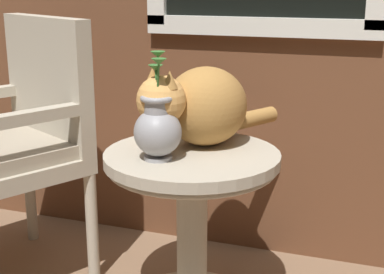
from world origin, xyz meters
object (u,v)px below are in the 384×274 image
(wicker_side_table, at_px, (192,203))
(pewter_vase_with_ivy, at_px, (158,127))
(wicker_chair, at_px, (14,136))
(cat, at_px, (200,106))

(wicker_side_table, height_order, pewter_vase_with_ivy, pewter_vase_with_ivy)
(wicker_chair, xyz_separation_m, cat, (0.70, 0.04, 0.15))
(wicker_side_table, xyz_separation_m, wicker_chair, (-0.70, 0.04, 0.15))
(cat, distance_m, pewter_vase_with_ivy, 0.20)
(cat, bearing_deg, pewter_vase_with_ivy, -112.06)
(pewter_vase_with_ivy, bearing_deg, cat, 67.94)
(wicker_side_table, relative_size, pewter_vase_with_ivy, 1.75)
(wicker_chair, distance_m, pewter_vase_with_ivy, 0.65)
(wicker_chair, bearing_deg, wicker_side_table, -3.45)
(wicker_chair, bearing_deg, cat, 3.23)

